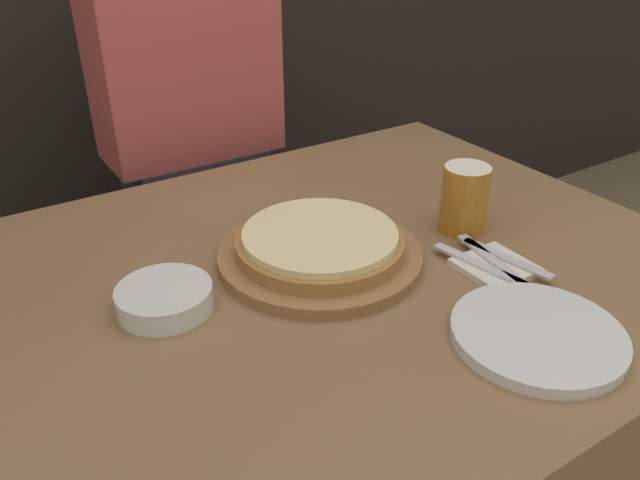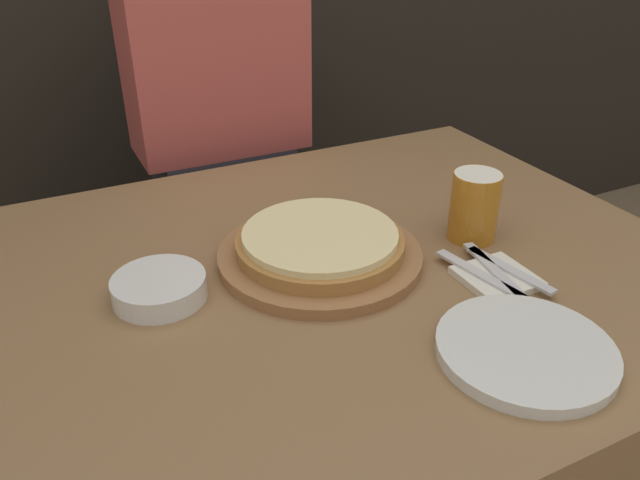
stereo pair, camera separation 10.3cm
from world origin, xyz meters
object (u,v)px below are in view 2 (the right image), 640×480
at_px(dinner_plate, 525,350).
at_px(side_bowl, 159,288).
at_px(beer_glass, 475,204).
at_px(fork, 485,277).
at_px(spoon, 510,270).
at_px(diner_person, 223,167).
at_px(dinner_knife, 497,273).
at_px(pizza_on_board, 320,248).

bearing_deg(dinner_plate, side_bowl, 138.97).
xyz_separation_m(beer_glass, fork, (-0.08, -0.13, -0.05)).
distance_m(fork, spoon, 0.05).
xyz_separation_m(dinner_plate, fork, (0.06, 0.16, 0.01)).
bearing_deg(spoon, diner_person, 104.45).
height_order(dinner_plate, dinner_knife, dinner_plate).
height_order(side_bowl, spoon, side_bowl).
relative_size(beer_glass, diner_person, 0.09).
xyz_separation_m(pizza_on_board, side_bowl, (-0.27, 0.01, -0.01)).
distance_m(beer_glass, dinner_plate, 0.33).
bearing_deg(pizza_on_board, diner_person, 86.55).
distance_m(dinner_knife, diner_person, 0.85).
height_order(side_bowl, fork, side_bowl).
height_order(dinner_plate, side_bowl, side_bowl).
distance_m(pizza_on_board, diner_person, 0.65).
bearing_deg(beer_glass, dinner_knife, -111.79).
relative_size(side_bowl, fork, 0.73).
height_order(beer_glass, dinner_plate, beer_glass).
relative_size(beer_glass, spoon, 0.74).
xyz_separation_m(pizza_on_board, fork, (0.20, -0.18, -0.01)).
distance_m(beer_glass, fork, 0.16).
distance_m(beer_glass, side_bowl, 0.55).
relative_size(side_bowl, spoon, 0.86).
xyz_separation_m(dinner_knife, spoon, (0.03, 0.00, 0.00)).
distance_m(beer_glass, dinner_knife, 0.15).
height_order(side_bowl, diner_person, diner_person).
bearing_deg(dinner_knife, fork, 180.00).
bearing_deg(diner_person, fork, -78.87).
height_order(pizza_on_board, beer_glass, beer_glass).
bearing_deg(diner_person, dinner_knife, -77.19).
height_order(pizza_on_board, side_bowl, pizza_on_board).
bearing_deg(spoon, pizza_on_board, 144.08).
distance_m(dinner_plate, side_bowl, 0.54).
bearing_deg(fork, spoon, 0.00).
relative_size(dinner_plate, dinner_knife, 1.22).
distance_m(side_bowl, dinner_knife, 0.53).
bearing_deg(pizza_on_board, beer_glass, -9.50).
relative_size(dinner_plate, diner_person, 0.18).
height_order(dinner_plate, diner_person, diner_person).
height_order(fork, spoon, same).
bearing_deg(fork, dinner_plate, -111.38).
distance_m(pizza_on_board, beer_glass, 0.29).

